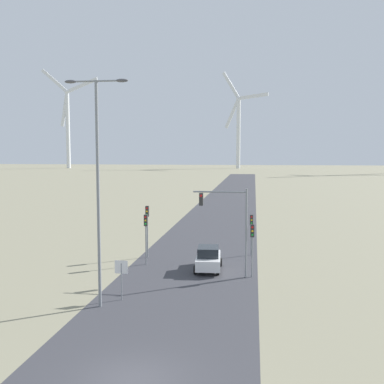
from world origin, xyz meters
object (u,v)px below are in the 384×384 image
(streetlamp, at_px, (98,171))
(traffic_light_post_mid_left, at_px, (147,220))
(traffic_light_post_mid_right, at_px, (251,225))
(car_approaching, at_px, (208,258))
(traffic_light_post_near_right, at_px, (252,239))
(traffic_light_post_near_left, at_px, (146,228))
(wind_turbine_far_left, at_px, (68,121))
(wind_turbine_left, at_px, (238,125))
(traffic_light_mast_overhead, at_px, (228,215))
(stop_sign_near, at_px, (121,272))

(streetlamp, distance_m, traffic_light_post_mid_left, 13.15)
(traffic_light_post_mid_right, xyz_separation_m, car_approaching, (-3.19, -5.50, -1.70))
(streetlamp, height_order, traffic_light_post_mid_left, streetlamp)
(traffic_light_post_near_right, height_order, traffic_light_post_mid_right, traffic_light_post_near_right)
(traffic_light_post_near_left, distance_m, wind_turbine_far_left, 227.60)
(traffic_light_post_near_right, bearing_deg, streetlamp, -139.50)
(traffic_light_post_near_right, relative_size, wind_turbine_far_left, 0.07)
(traffic_light_post_near_right, height_order, wind_turbine_left, wind_turbine_left)
(streetlamp, xyz_separation_m, car_approaching, (5.42, 8.91, -6.99))
(traffic_light_mast_overhead, height_order, wind_turbine_far_left, wind_turbine_far_left)
(traffic_light_post_near_left, xyz_separation_m, wind_turbine_left, (-0.49, 216.67, 21.15))
(streetlamp, bearing_deg, traffic_light_post_mid_left, 90.65)
(streetlamp, xyz_separation_m, traffic_light_mast_overhead, (7.01, 7.32, -3.43))
(traffic_light_post_near_left, relative_size, car_approaching, 0.95)
(traffic_light_post_mid_left, relative_size, wind_turbine_far_left, 0.08)
(traffic_light_post_near_left, relative_size, traffic_light_mast_overhead, 0.63)
(stop_sign_near, relative_size, traffic_light_post_mid_left, 0.55)
(traffic_light_post_near_left, relative_size, traffic_light_post_near_right, 1.05)
(traffic_light_post_mid_left, height_order, traffic_light_post_mid_right, traffic_light_post_mid_left)
(wind_turbine_left, bearing_deg, traffic_light_post_near_right, -87.68)
(car_approaching, distance_m, wind_turbine_left, 219.01)
(traffic_light_mast_overhead, bearing_deg, stop_sign_near, -135.48)
(stop_sign_near, distance_m, traffic_light_post_mid_right, 15.23)
(traffic_light_mast_overhead, bearing_deg, wind_turbine_left, 91.88)
(wind_turbine_left, bearing_deg, stop_sign_near, -89.73)
(car_approaching, height_order, wind_turbine_far_left, wind_turbine_far_left)
(traffic_light_post_mid_right, bearing_deg, car_approaching, -120.12)
(traffic_light_mast_overhead, distance_m, wind_turbine_left, 220.29)
(stop_sign_near, height_order, car_approaching, stop_sign_near)
(streetlamp, height_order, traffic_light_post_near_right, streetlamp)
(traffic_light_post_mid_right, height_order, wind_turbine_left, wind_turbine_left)
(streetlamp, relative_size, stop_sign_near, 5.32)
(traffic_light_post_mid_right, bearing_deg, traffic_light_mast_overhead, -102.71)
(car_approaching, distance_m, wind_turbine_far_left, 230.91)
(stop_sign_near, bearing_deg, wind_turbine_far_left, 113.99)
(traffic_light_post_mid_left, bearing_deg, car_approaching, -31.32)
(stop_sign_near, bearing_deg, streetlamp, -124.40)
(stop_sign_near, bearing_deg, wind_turbine_left, 90.27)
(streetlamp, relative_size, wind_turbine_far_left, 0.24)
(traffic_light_post_near_right, xyz_separation_m, traffic_light_post_mid_right, (-0.10, 6.97, -0.19))
(traffic_light_post_near_left, bearing_deg, wind_turbine_far_left, 114.74)
(traffic_light_post_mid_left, xyz_separation_m, car_approaching, (5.56, -3.38, -2.32))
(streetlamp, bearing_deg, car_approaching, 58.69)
(traffic_light_post_near_right, bearing_deg, wind_turbine_left, 92.32)
(traffic_light_post_mid_left, bearing_deg, traffic_light_post_near_left, -79.10)
(stop_sign_near, height_order, traffic_light_mast_overhead, traffic_light_mast_overhead)
(traffic_light_mast_overhead, xyz_separation_m, car_approaching, (-1.59, 1.59, -3.56))
(traffic_light_post_near_right, bearing_deg, car_approaching, 155.97)
(traffic_light_mast_overhead, bearing_deg, wind_turbine_far_left, 115.97)
(stop_sign_near, xyz_separation_m, traffic_light_post_near_left, (-0.58, 8.64, 1.24))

